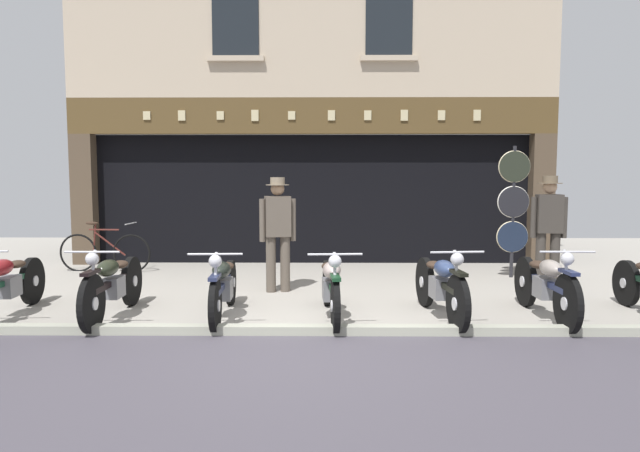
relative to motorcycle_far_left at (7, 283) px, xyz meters
The scene contains 14 objects.
ground 4.20m from the motorcycle_far_left, 26.25° to the right, with size 21.60×22.00×0.18m.
shop_facade 7.31m from the motorcycle_far_left, 58.67° to the left, with size 9.90×4.42×6.34m.
motorcycle_far_left is the anchor object (origin of this frame).
motorcycle_left 1.37m from the motorcycle_far_left, ahead, with size 0.62×2.05×0.93m.
motorcycle_center_left 2.74m from the motorcycle_far_left, ahead, with size 0.62×2.02×0.90m.
motorcycle_center 4.08m from the motorcycle_far_left, ahead, with size 0.62×2.02×0.91m.
motorcycle_center_right 5.44m from the motorcycle_far_left, ahead, with size 0.62×1.99×0.93m.
motorcycle_right 6.74m from the motorcycle_far_left, ahead, with size 0.62×2.02×0.94m.
salesman_left 3.68m from the motorcycle_far_left, 25.34° to the left, with size 0.55×0.35×1.75m.
shopkeeper_center 7.75m from the motorcycle_far_left, 13.69° to the left, with size 0.56×0.36×1.78m.
tyre_sign_pole 7.85m from the motorcycle_far_left, 21.16° to the left, with size 0.56×0.06×2.29m.
advert_board_near 4.89m from the motorcycle_far_left, 75.59° to the left, with size 0.79×0.03×0.93m.
advert_board_far 4.77m from the motorcycle_far_left, 88.23° to the left, with size 0.79×0.03×0.93m.
leaning_bicycle 3.38m from the motorcycle_far_left, 91.80° to the left, with size 1.74×0.50×0.95m.
Camera 1 is at (0.27, -6.08, 1.77)m, focal length 31.52 mm.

